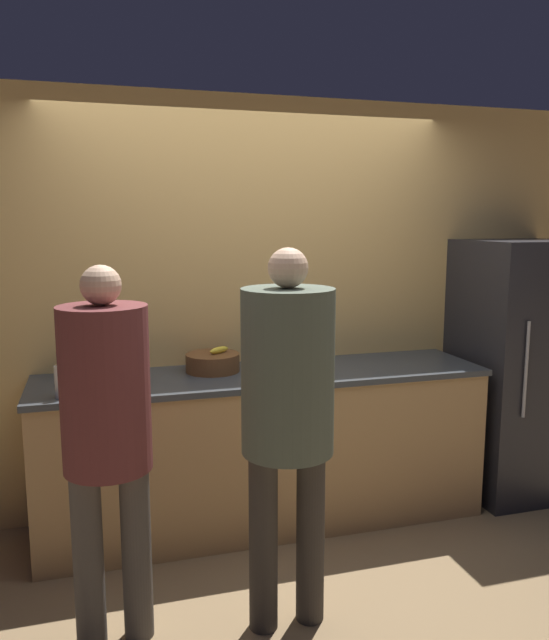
# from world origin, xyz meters

# --- Properties ---
(ground_plane) EXTENTS (14.00, 14.00, 0.00)m
(ground_plane) POSITION_xyz_m (0.00, 0.00, 0.00)
(ground_plane) COLOR #8C704C
(wall_back) EXTENTS (5.20, 0.06, 2.60)m
(wall_back) POSITION_xyz_m (0.00, 0.72, 1.30)
(wall_back) COLOR #E0B266
(wall_back) RESTS_ON ground_plane
(counter) EXTENTS (2.68, 0.70, 0.94)m
(counter) POSITION_xyz_m (0.00, 0.39, 0.47)
(counter) COLOR tan
(counter) RESTS_ON ground_plane
(refrigerator) EXTENTS (0.73, 0.72, 1.71)m
(refrigerator) POSITION_xyz_m (1.77, 0.35, 0.86)
(refrigerator) COLOR #232328
(refrigerator) RESTS_ON ground_plane
(person_left) EXTENTS (0.37, 0.37, 1.66)m
(person_left) POSITION_xyz_m (-0.93, -0.52, 1.01)
(person_left) COLOR #4C4742
(person_left) RESTS_ON ground_plane
(person_center) EXTENTS (0.41, 0.41, 1.73)m
(person_center) POSITION_xyz_m (-0.17, -0.62, 1.07)
(person_center) COLOR #38332D
(person_center) RESTS_ON ground_plane
(fruit_bowl) EXTENTS (0.32, 0.32, 0.15)m
(fruit_bowl) POSITION_xyz_m (-0.29, 0.48, 1.00)
(fruit_bowl) COLOR brown
(fruit_bowl) RESTS_ON counter
(utensil_crock) EXTENTS (0.12, 0.12, 0.28)m
(utensil_crock) POSITION_xyz_m (-0.77, 0.54, 1.00)
(utensil_crock) COLOR #ADA393
(utensil_crock) RESTS_ON counter
(bottle_clear) EXTENTS (0.06, 0.06, 0.24)m
(bottle_clear) POSITION_xyz_m (-1.14, 0.15, 1.04)
(bottle_clear) COLOR silver
(bottle_clear) RESTS_ON counter
(bottle_green) EXTENTS (0.06, 0.06, 0.26)m
(bottle_green) POSITION_xyz_m (-1.06, 0.58, 1.04)
(bottle_green) COLOR #236033
(bottle_green) RESTS_ON counter
(cup_red) EXTENTS (0.07, 0.07, 0.10)m
(cup_red) POSITION_xyz_m (-0.72, 0.34, 0.99)
(cup_red) COLOR #A33D33
(cup_red) RESTS_ON counter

